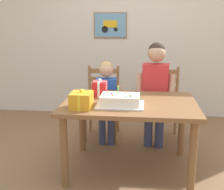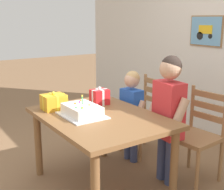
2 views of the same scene
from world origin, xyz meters
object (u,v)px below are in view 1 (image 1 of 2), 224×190
dining_table (130,111)px  gift_box_red_large (81,100)px  child_older (155,85)px  chair_right (164,104)px  chair_left (102,102)px  birthday_cake (120,100)px  gift_box_beside_cake (100,89)px  child_younger (106,95)px

dining_table → gift_box_red_large: 0.53m
child_older → chair_right: bearing=66.4°
gift_box_red_large → chair_right: (0.82, 1.15, -0.33)m
gift_box_red_large → chair_left: bearing=88.6°
birthday_cake → gift_box_beside_cake: birthday_cake is taller
chair_right → child_younger: 0.78m
child_older → chair_left: bearing=156.8°
chair_right → child_older: child_older is taller
birthday_cake → child_older: bearing=64.5°
chair_right → gift_box_beside_cake: bearing=-136.5°
chair_left → chair_right: 0.79m
chair_left → child_younger: bearing=-72.6°
gift_box_red_large → child_younger: (0.12, 0.86, -0.17)m
child_older → child_younger: 0.59m
chair_left → dining_table: bearing=-65.7°
chair_right → child_older: (-0.13, -0.29, 0.30)m
birthday_cake → child_older: size_ratio=0.35×
gift_box_beside_cake → child_younger: bearing=87.2°
gift_box_red_large → chair_right: size_ratio=0.24×
child_younger → chair_right: bearing=22.1°
birthday_cake → child_older: (0.35, 0.74, -0.00)m
child_younger → birthday_cake: bearing=-73.0°
dining_table → birthday_cake: (-0.08, -0.14, 0.15)m
dining_table → gift_box_red_large: (-0.43, -0.27, 0.17)m
chair_left → child_older: 0.79m
gift_box_beside_cake → dining_table: bearing=-31.2°
birthday_cake → chair_right: 1.17m
chair_right → child_younger: size_ratio=0.89×
dining_table → child_younger: child_younger is taller
chair_left → child_older: bearing=-23.2°
gift_box_beside_cake → gift_box_red_large: bearing=-102.1°
gift_box_red_large → child_younger: child_younger is taller
gift_box_red_large → gift_box_beside_cake: 0.47m
chair_left → chair_right: bearing=-0.0°
child_younger → dining_table: bearing=-62.7°
dining_table → child_younger: size_ratio=1.25×
gift_box_red_large → chair_left: size_ratio=0.24×
birthday_cake → chair_left: chair_left is taller
chair_left → child_older: child_older is taller
chair_left → child_older: (0.67, -0.29, 0.30)m
gift_box_red_large → chair_left: chair_left is taller
child_older → child_younger: (-0.58, 0.00, -0.14)m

